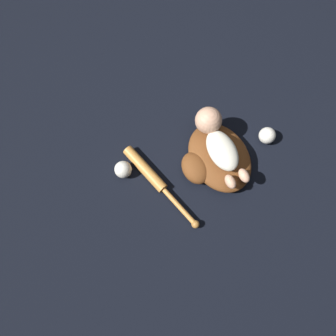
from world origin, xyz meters
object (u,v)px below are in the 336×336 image
(baseball_bat, at_px, (152,177))
(baseball, at_px, (123,169))
(baby_figure, at_px, (217,138))
(baseball_spare, at_px, (267,136))
(baseball_glove, at_px, (216,159))

(baseball_bat, height_order, baseball, baseball)
(baby_figure, bearing_deg, baseball_spare, -105.50)
(baseball_glove, relative_size, baseball_bat, 0.76)
(baseball_glove, height_order, baby_figure, baby_figure)
(baseball_glove, distance_m, baseball_bat, 0.30)
(baseball, xyz_separation_m, baseball_spare, (-0.16, -0.66, 0.00))
(baseball, bearing_deg, baseball_glove, -110.96)
(baby_figure, bearing_deg, baseball_bat, 88.66)
(baseball_glove, bearing_deg, baseball_bat, 77.80)
(baseball_glove, height_order, baseball_spare, baseball_glove)
(baseball, relative_size, baseball_spare, 1.00)
(baseball_spare, bearing_deg, baby_figure, 74.50)
(baby_figure, bearing_deg, baseball_glove, 156.32)
(baseball_bat, bearing_deg, baseball_spare, -97.63)
(baseball_spare, bearing_deg, baseball_glove, 87.45)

